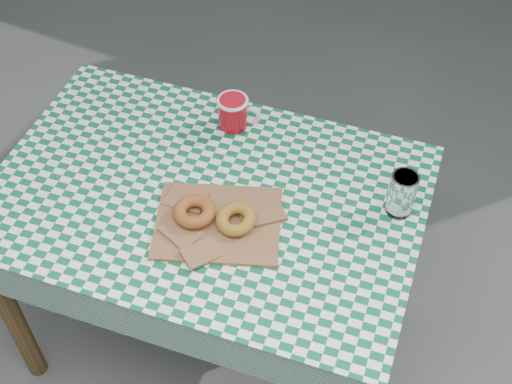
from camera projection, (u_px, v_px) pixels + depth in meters
ground at (243, 328)px, 2.50m from camera, size 60.00×60.00×0.00m
table at (211, 273)px, 2.21m from camera, size 1.26×0.91×0.75m
tablecloth at (205, 195)px, 1.92m from camera, size 1.28×0.93×0.01m
paper_bag at (218, 222)px, 1.84m from camera, size 0.41×0.37×0.02m
bagel_front at (194, 212)px, 1.83m from camera, size 0.14×0.14×0.04m
bagel_back at (236, 219)px, 1.82m from camera, size 0.15×0.15×0.03m
coffee_mug at (233, 112)px, 2.07m from camera, size 0.21×0.21×0.10m
drinking_glass at (402, 194)px, 1.83m from camera, size 0.09×0.09×0.13m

